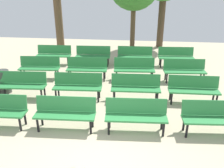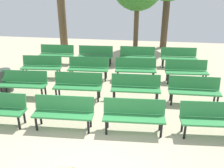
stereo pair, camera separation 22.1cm
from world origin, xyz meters
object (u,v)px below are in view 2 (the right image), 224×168
bench_r2_c1 (88,67)px  bench_r3_c2 (137,55)px  trash_bin (5,80)px  bench_r2_c0 (42,65)px  bench_r0_c3 (212,118)px  bench_r3_c1 (95,54)px  bench_r2_c3 (186,70)px  bench_r3_c0 (57,53)px  tree_1 (63,25)px  bench_r1_c2 (136,86)px  bench_r1_c3 (194,89)px  bench_r0_c2 (134,114)px  bench_r1_c1 (78,84)px  bench_r0_c1 (64,111)px  bench_r1_c0 (23,82)px  bench_r3_c3 (179,56)px  bench_r2_c2 (136,68)px

bench_r2_c1 → bench_r3_c2: 2.67m
trash_bin → bench_r2_c0: bearing=63.7°
bench_r0_c3 → bench_r3_c1: same height
bench_r2_c1 → bench_r2_c3: size_ratio=0.99×
bench_r3_c0 → tree_1: bearing=96.5°
bench_r1_c2 → bench_r1_c3: (1.86, 0.06, 0.00)m
bench_r2_c1 → bench_r3_c2: same height
bench_r0_c2 → bench_r2_c1: 3.99m
bench_r3_c2 → bench_r2_c0: bearing=-153.6°
bench_r3_c1 → bench_r1_c1: bearing=-89.9°
bench_r0_c2 → bench_r3_c2: bearing=88.6°
bench_r2_c3 → tree_1: size_ratio=0.56×
bench_r3_c0 → bench_r2_c0: bearing=-91.6°
bench_r0_c2 → bench_r2_c0: same height
bench_r3_c0 → bench_r0_c1: bearing=-70.5°
bench_r0_c3 → bench_r0_c2: bearing=179.1°
bench_r1_c2 → trash_bin: 4.64m
bench_r0_c1 → bench_r2_c1: size_ratio=1.00×
bench_r0_c2 → bench_r1_c0: size_ratio=1.00×
bench_r3_c0 → trash_bin: bench_r3_c0 is taller
bench_r1_c0 → bench_r1_c3: bearing=-0.9°
bench_r1_c2 → tree_1: 6.96m
trash_bin → bench_r0_c1: bearing=-34.6°
bench_r2_c3 → trash_bin: bearing=-169.2°
bench_r2_c3 → bench_r3_c2: (-1.97, 1.74, 0.00)m
bench_r2_c1 → trash_bin: (-2.67, -1.58, -0.09)m
bench_r0_c2 → bench_r0_c3: bearing=-0.0°
bench_r3_c1 → bench_r0_c3: bearing=-53.7°
bench_r1_c2 → trash_bin: bearing=176.5°
bench_r0_c1 → bench_r3_c3: bearing=54.9°
bench_r0_c2 → bench_r1_c2: (-0.05, 1.78, 0.00)m
bench_r3_c1 → bench_r3_c3: (3.82, 0.22, 0.00)m
bench_r1_c1 → tree_1: (-2.33, 5.53, 0.94)m
bench_r0_c1 → bench_r1_c3: size_ratio=1.01×
bench_r0_c2 → bench_r1_c1: same height
bench_r1_c0 → trash_bin: bearing=159.2°
bench_r3_c1 → bench_r3_c2: bearing=1.7°
bench_r1_c2 → tree_1: (-4.24, 5.44, 0.94)m
bench_r2_c3 → tree_1: (-6.10, 3.59, 0.94)m
bench_r0_c1 → bench_r3_c2: size_ratio=1.00×
trash_bin → bench_r3_c3: bearing=29.3°
bench_r2_c0 → bench_r1_c2: bearing=-26.5°
bench_r3_c2 → trash_bin: bearing=-143.8°
bench_r2_c0 → bench_r2_c2: (3.81, 0.23, 0.00)m
bench_r1_c0 → bench_r2_c0: size_ratio=1.00×
bench_r2_c3 → trash_bin: bench_r2_c3 is taller
bench_r2_c2 → bench_r3_c0: (-3.83, 1.58, 0.00)m
bench_r0_c1 → bench_r1_c0: same height
bench_r2_c1 → bench_r1_c2: bearing=-42.8°
bench_r1_c0 → trash_bin: size_ratio=1.98×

